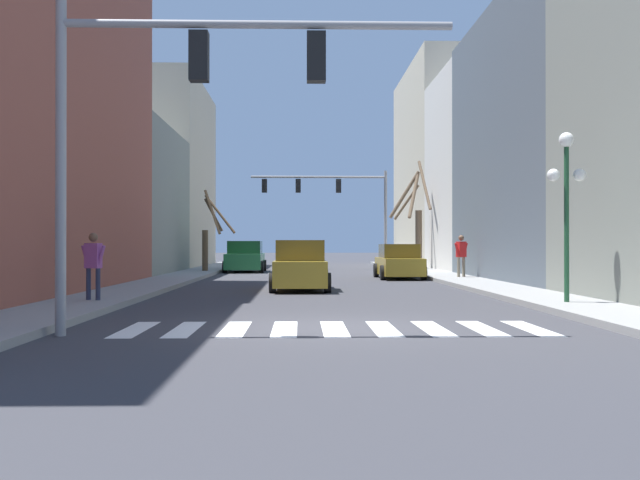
{
  "coord_description": "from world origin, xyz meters",
  "views": [
    {
      "loc": [
        -0.62,
        -13.9,
        1.54
      ],
      "look_at": [
        0.38,
        24.19,
        1.75
      ],
      "focal_mm": 42.0,
      "sensor_mm": 36.0,
      "label": 1
    }
  ],
  "objects_px": {
    "car_parked_right_near": "(300,267)",
    "street_tree_right_near": "(416,219)",
    "street_tree_right_far": "(209,236)",
    "car_at_intersection": "(399,262)",
    "car_parked_left_near": "(245,258)",
    "traffic_signal_far": "(334,195)",
    "traffic_signal_near": "(180,91)",
    "street_lamp_right_corner": "(566,181)",
    "pedestrian_near_right_corner": "(461,252)",
    "pedestrian_waiting_at_curb": "(93,260)"
  },
  "relations": [
    {
      "from": "traffic_signal_far",
      "to": "pedestrian_waiting_at_curb",
      "type": "xyz_separation_m",
      "value": [
        -7.24,
        -27.28,
        -3.44
      ]
    },
    {
      "from": "pedestrian_waiting_at_curb",
      "to": "pedestrian_near_right_corner",
      "type": "xyz_separation_m",
      "value": [
        12.0,
        12.86,
        0.06
      ]
    },
    {
      "from": "car_parked_left_near",
      "to": "pedestrian_waiting_at_curb",
      "type": "height_order",
      "value": "pedestrian_waiting_at_curb"
    },
    {
      "from": "traffic_signal_near",
      "to": "car_parked_left_near",
      "type": "distance_m",
      "value": 29.06
    },
    {
      "from": "traffic_signal_near",
      "to": "traffic_signal_far",
      "type": "relative_size",
      "value": 0.8
    },
    {
      "from": "street_lamp_right_corner",
      "to": "pedestrian_near_right_corner",
      "type": "bearing_deg",
      "value": 88.23
    },
    {
      "from": "car_parked_right_near",
      "to": "car_at_intersection",
      "type": "distance_m",
      "value": 9.49
    },
    {
      "from": "car_parked_right_near",
      "to": "street_tree_right_far",
      "type": "xyz_separation_m",
      "value": [
        -4.77,
        14.31,
        1.2
      ]
    },
    {
      "from": "car_parked_left_near",
      "to": "traffic_signal_far",
      "type": "bearing_deg",
      "value": -48.53
    },
    {
      "from": "car_parked_right_near",
      "to": "street_tree_right_near",
      "type": "height_order",
      "value": "street_tree_right_near"
    },
    {
      "from": "car_parked_right_near",
      "to": "street_tree_right_near",
      "type": "relative_size",
      "value": 0.67
    },
    {
      "from": "traffic_signal_near",
      "to": "car_parked_right_near",
      "type": "xyz_separation_m",
      "value": [
        2.02,
        12.25,
        -3.34
      ]
    },
    {
      "from": "car_at_intersection",
      "to": "car_parked_left_near",
      "type": "relative_size",
      "value": 0.99
    },
    {
      "from": "pedestrian_waiting_at_curb",
      "to": "street_tree_right_near",
      "type": "relative_size",
      "value": 0.27
    },
    {
      "from": "street_tree_right_far",
      "to": "street_tree_right_near",
      "type": "height_order",
      "value": "street_tree_right_near"
    },
    {
      "from": "traffic_signal_far",
      "to": "street_tree_right_near",
      "type": "xyz_separation_m",
      "value": [
        4.56,
        -3.24,
        -1.6
      ]
    },
    {
      "from": "car_parked_right_near",
      "to": "street_lamp_right_corner",
      "type": "bearing_deg",
      "value": 42.26
    },
    {
      "from": "car_parked_right_near",
      "to": "pedestrian_near_right_corner",
      "type": "bearing_deg",
      "value": 134.41
    },
    {
      "from": "street_lamp_right_corner",
      "to": "car_parked_left_near",
      "type": "relative_size",
      "value": 0.88
    },
    {
      "from": "car_parked_left_near",
      "to": "street_lamp_right_corner",
      "type": "bearing_deg",
      "value": -158.18
    },
    {
      "from": "traffic_signal_near",
      "to": "street_tree_right_near",
      "type": "xyz_separation_m",
      "value": [
        8.67,
        30.15,
        -1.14
      ]
    },
    {
      "from": "traffic_signal_near",
      "to": "car_at_intersection",
      "type": "bearing_deg",
      "value": 72.69
    },
    {
      "from": "traffic_signal_near",
      "to": "car_parked_left_near",
      "type": "relative_size",
      "value": 1.43
    },
    {
      "from": "car_at_intersection",
      "to": "street_tree_right_far",
      "type": "height_order",
      "value": "street_tree_right_far"
    },
    {
      "from": "car_at_intersection",
      "to": "car_parked_left_near",
      "type": "height_order",
      "value": "car_parked_left_near"
    },
    {
      "from": "pedestrian_near_right_corner",
      "to": "street_tree_right_far",
      "type": "xyz_separation_m",
      "value": [
        -11.62,
        7.59,
        0.77
      ]
    },
    {
      "from": "traffic_signal_near",
      "to": "car_at_intersection",
      "type": "xyz_separation_m",
      "value": [
        6.43,
        20.65,
        -3.39
      ]
    },
    {
      "from": "street_tree_right_far",
      "to": "street_tree_right_near",
      "type": "xyz_separation_m",
      "value": [
        11.42,
        3.59,
        1.01
      ]
    },
    {
      "from": "traffic_signal_near",
      "to": "street_lamp_right_corner",
      "type": "height_order",
      "value": "traffic_signal_near"
    },
    {
      "from": "car_parked_right_near",
      "to": "car_parked_left_near",
      "type": "distance_m",
      "value": 16.87
    },
    {
      "from": "street_lamp_right_corner",
      "to": "street_tree_right_far",
      "type": "height_order",
      "value": "street_tree_right_far"
    },
    {
      "from": "car_at_intersection",
      "to": "street_tree_right_far",
      "type": "xyz_separation_m",
      "value": [
        -9.18,
        5.91,
        1.25
      ]
    },
    {
      "from": "street_lamp_right_corner",
      "to": "car_parked_right_near",
      "type": "height_order",
      "value": "street_lamp_right_corner"
    },
    {
      "from": "street_tree_right_far",
      "to": "car_parked_right_near",
      "type": "bearing_deg",
      "value": -71.57
    },
    {
      "from": "street_tree_right_far",
      "to": "car_at_intersection",
      "type": "bearing_deg",
      "value": -32.77
    },
    {
      "from": "car_parked_right_near",
      "to": "street_tree_right_near",
      "type": "distance_m",
      "value": 19.22
    },
    {
      "from": "street_lamp_right_corner",
      "to": "car_parked_right_near",
      "type": "bearing_deg",
      "value": 132.26
    },
    {
      "from": "traffic_signal_near",
      "to": "street_tree_right_near",
      "type": "height_order",
      "value": "street_tree_right_near"
    },
    {
      "from": "traffic_signal_near",
      "to": "pedestrian_near_right_corner",
      "type": "xyz_separation_m",
      "value": [
        8.87,
        18.97,
        -2.92
      ]
    },
    {
      "from": "pedestrian_waiting_at_curb",
      "to": "car_at_intersection",
      "type": "bearing_deg",
      "value": 79.22
    },
    {
      "from": "street_lamp_right_corner",
      "to": "car_parked_right_near",
      "type": "relative_size",
      "value": 0.98
    },
    {
      "from": "car_parked_right_near",
      "to": "street_tree_right_near",
      "type": "xyz_separation_m",
      "value": [
        6.65,
        17.9,
        2.2
      ]
    },
    {
      "from": "traffic_signal_near",
      "to": "street_lamp_right_corner",
      "type": "relative_size",
      "value": 1.64
    },
    {
      "from": "traffic_signal_far",
      "to": "street_tree_right_far",
      "type": "height_order",
      "value": "traffic_signal_far"
    },
    {
      "from": "traffic_signal_near",
      "to": "street_tree_right_far",
      "type": "height_order",
      "value": "traffic_signal_near"
    },
    {
      "from": "traffic_signal_far",
      "to": "pedestrian_near_right_corner",
      "type": "xyz_separation_m",
      "value": [
        4.76,
        -14.42,
        -3.38
      ]
    },
    {
      "from": "car_parked_left_near",
      "to": "street_tree_right_near",
      "type": "xyz_separation_m",
      "value": [
        9.7,
        1.3,
        2.18
      ]
    },
    {
      "from": "car_at_intersection",
      "to": "street_tree_right_far",
      "type": "bearing_deg",
      "value": 57.23
    },
    {
      "from": "car_parked_left_near",
      "to": "street_tree_right_near",
      "type": "relative_size",
      "value": 0.75
    },
    {
      "from": "traffic_signal_far",
      "to": "street_tree_right_near",
      "type": "height_order",
      "value": "street_tree_right_near"
    }
  ]
}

